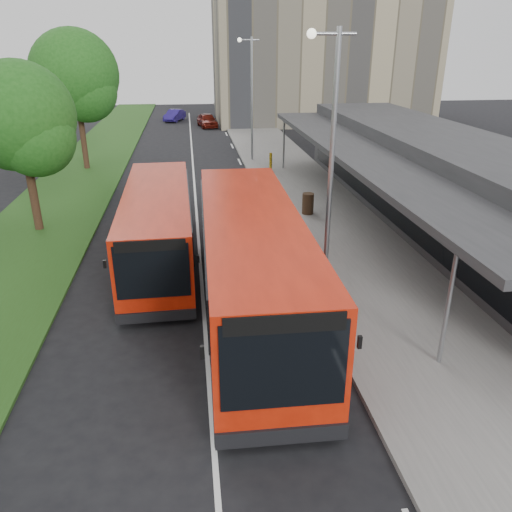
{
  "coord_description": "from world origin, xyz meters",
  "views": [
    {
      "loc": [
        -0.18,
        -13.03,
        7.66
      ],
      "look_at": [
        1.73,
        1.35,
        1.5
      ],
      "focal_mm": 35.0,
      "sensor_mm": 36.0,
      "label": 1
    }
  ],
  "objects": [
    {
      "name": "ground",
      "position": [
        0.0,
        0.0,
        0.0
      ],
      "size": [
        120.0,
        120.0,
        0.0
      ],
      "primitive_type": "plane",
      "color": "black",
      "rests_on": "ground"
    },
    {
      "name": "pavement",
      "position": [
        6.0,
        20.0,
        0.07
      ],
      "size": [
        5.0,
        80.0,
        0.15
      ],
      "primitive_type": "cube",
      "color": "slate",
      "rests_on": "ground"
    },
    {
      "name": "grass_verge",
      "position": [
        -7.0,
        20.0,
        0.05
      ],
      "size": [
        5.0,
        80.0,
        0.1
      ],
      "primitive_type": "cube",
      "color": "#254A17",
      "rests_on": "ground"
    },
    {
      "name": "lane_centre_line",
      "position": [
        0.0,
        15.0,
        0.01
      ],
      "size": [
        0.12,
        70.0,
        0.01
      ],
      "primitive_type": "cube",
      "color": "silver",
      "rests_on": "ground"
    },
    {
      "name": "kerb_dashes",
      "position": [
        3.3,
        19.0,
        0.01
      ],
      "size": [
        0.12,
        56.0,
        0.01
      ],
      "color": "silver",
      "rests_on": "ground"
    },
    {
      "name": "office_block",
      "position": [
        14.0,
        42.0,
        9.0
      ],
      "size": [
        22.0,
        12.0,
        18.0
      ],
      "primitive_type": "cube",
      "color": "gray",
      "rests_on": "ground"
    },
    {
      "name": "station_building",
      "position": [
        10.86,
        8.0,
        2.04
      ],
      "size": [
        7.7,
        26.0,
        4.0
      ],
      "color": "#29292B",
      "rests_on": "ground"
    },
    {
      "name": "tree_mid",
      "position": [
        -7.01,
        9.05,
        4.65
      ],
      "size": [
        4.5,
        4.5,
        7.21
      ],
      "color": "#311F13",
      "rests_on": "ground"
    },
    {
      "name": "tree_far",
      "position": [
        -7.01,
        21.05,
        5.63
      ],
      "size": [
        5.42,
        5.42,
        8.71
      ],
      "color": "#311F13",
      "rests_on": "ground"
    },
    {
      "name": "lamp_post_near",
      "position": [
        4.12,
        2.0,
        4.72
      ],
      "size": [
        1.44,
        0.28,
        8.0
      ],
      "color": "gray",
      "rests_on": "pavement"
    },
    {
      "name": "lamp_post_far",
      "position": [
        4.12,
        22.0,
        4.72
      ],
      "size": [
        1.44,
        0.28,
        8.0
      ],
      "color": "gray",
      "rests_on": "pavement"
    },
    {
      "name": "bus_main",
      "position": [
        1.47,
        0.3,
        1.66
      ],
      "size": [
        3.15,
        11.5,
        3.24
      ],
      "rotation": [
        0.0,
        0.0,
        -0.02
      ],
      "color": "red",
      "rests_on": "ground"
    },
    {
      "name": "bus_second",
      "position": [
        -1.47,
        4.77,
        1.42
      ],
      "size": [
        2.69,
        9.86,
        2.77
      ],
      "rotation": [
        0.0,
        0.0,
        0.02
      ],
      "color": "red",
      "rests_on": "ground"
    },
    {
      "name": "litter_bin",
      "position": [
        5.31,
        9.39,
        0.65
      ],
      "size": [
        0.64,
        0.64,
        1.0
      ],
      "primitive_type": "cylinder",
      "rotation": [
        0.0,
        0.0,
        0.16
      ],
      "color": "#362416",
      "rests_on": "pavement"
    },
    {
      "name": "bollard",
      "position": [
        4.96,
        18.46,
        0.72
      ],
      "size": [
        0.2,
        0.2,
        1.14
      ],
      "primitive_type": "cylinder",
      "rotation": [
        0.0,
        0.0,
        -0.09
      ],
      "color": "yellow",
      "rests_on": "pavement"
    },
    {
      "name": "car_near",
      "position": [
        1.74,
        38.54,
        0.68
      ],
      "size": [
        2.21,
        4.19,
        1.36
      ],
      "primitive_type": "imported",
      "rotation": [
        0.0,
        0.0,
        0.16
      ],
      "color": "#5B140D",
      "rests_on": "ground"
    },
    {
      "name": "car_far",
      "position": [
        -1.59,
        43.32,
        0.61
      ],
      "size": [
        2.48,
        3.91,
        1.22
      ],
      "primitive_type": "imported",
      "rotation": [
        0.0,
        0.0,
        -0.35
      ],
      "color": "navy",
      "rests_on": "ground"
    }
  ]
}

